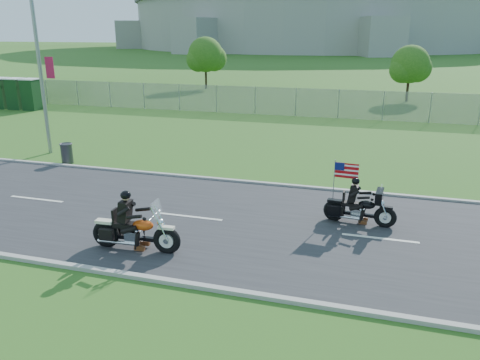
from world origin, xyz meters
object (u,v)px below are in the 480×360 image
(streetlight, at_px, (39,36))
(motorcycle_follow, at_px, (359,209))
(motorcycle_lead, at_px, (134,232))
(porta_toilet_c, at_px, (1,94))
(porta_toilet_a, at_px, (31,95))
(porta_toilet_b, at_px, (16,94))
(trash_can, at_px, (67,154))

(streetlight, bearing_deg, motorcycle_follow, -18.83)
(motorcycle_lead, relative_size, motorcycle_follow, 1.15)
(porta_toilet_c, bearing_deg, motorcycle_follow, -29.63)
(porta_toilet_a, distance_m, motorcycle_follow, 29.96)
(streetlight, xyz_separation_m, porta_toilet_c, (-12.82, 10.78, -4.49))
(porta_toilet_b, bearing_deg, motorcycle_lead, -43.35)
(streetlight, xyz_separation_m, trash_can, (1.99, -1.62, -5.18))
(motorcycle_follow, relative_size, trash_can, 2.51)
(porta_toilet_c, bearing_deg, motorcycle_lead, -41.49)
(streetlight, relative_size, porta_toilet_c, 4.35)
(motorcycle_follow, xyz_separation_m, trash_can, (-13.31, 3.59, -0.07))
(porta_toilet_c, height_order, trash_can, porta_toilet_c)
(streetlight, xyz_separation_m, porta_toilet_a, (-10.02, 10.78, -4.49))
(porta_toilet_a, height_order, motorcycle_follow, porta_toilet_a)
(streetlight, relative_size, trash_can, 10.99)
(trash_can, bearing_deg, streetlight, 140.84)
(motorcycle_follow, bearing_deg, trash_can, 169.72)
(motorcycle_lead, bearing_deg, motorcycle_follow, 28.32)
(porta_toilet_b, bearing_deg, porta_toilet_a, 0.00)
(streetlight, relative_size, porta_toilet_b, 4.35)
(motorcycle_follow, bearing_deg, porta_toilet_c, 155.19)
(porta_toilet_a, distance_m, motorcycle_lead, 27.63)
(porta_toilet_a, height_order, porta_toilet_b, same)
(streetlight, relative_size, motorcycle_follow, 4.38)
(porta_toilet_c, xyz_separation_m, motorcycle_lead, (22.22, -19.65, -0.59))
(porta_toilet_a, height_order, porta_toilet_c, same)
(porta_toilet_a, bearing_deg, porta_toilet_b, 180.00)
(porta_toilet_c, bearing_deg, trash_can, -39.94)
(porta_toilet_a, xyz_separation_m, trash_can, (12.01, -12.40, -0.70))
(porta_toilet_b, relative_size, motorcycle_lead, 0.88)
(porta_toilet_b, height_order, porta_toilet_c, same)
(motorcycle_lead, distance_m, motorcycle_follow, 6.94)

